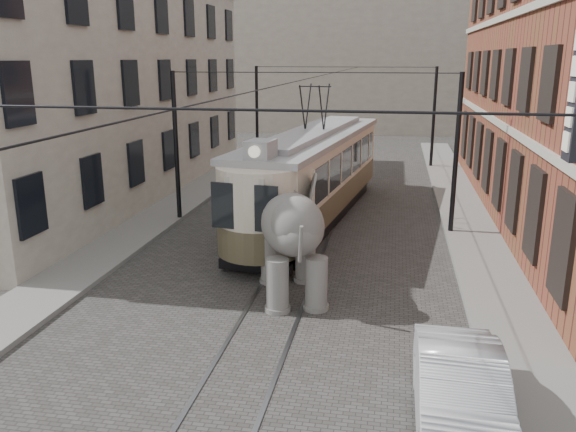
# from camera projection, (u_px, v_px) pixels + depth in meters

# --- Properties ---
(ground) EXTENTS (120.00, 120.00, 0.00)m
(ground) POSITION_uv_depth(u_px,v_px,m) (287.00, 283.00, 17.31)
(ground) COLOR #42403D
(tram_rails) EXTENTS (1.54, 80.00, 0.02)m
(tram_rails) POSITION_uv_depth(u_px,v_px,m) (287.00, 283.00, 17.30)
(tram_rails) COLOR slate
(tram_rails) RESTS_ON ground
(sidewalk_right) EXTENTS (2.00, 60.00, 0.15)m
(sidewalk_right) POSITION_uv_depth(u_px,v_px,m) (498.00, 295.00, 16.25)
(sidewalk_right) COLOR slate
(sidewalk_right) RESTS_ON ground
(sidewalk_left) EXTENTS (2.00, 60.00, 0.15)m
(sidewalk_left) POSITION_uv_depth(u_px,v_px,m) (85.00, 267.00, 18.41)
(sidewalk_left) COLOR slate
(sidewalk_left) RESTS_ON ground
(stucco_building) EXTENTS (7.00, 24.00, 10.00)m
(stucco_building) POSITION_uv_depth(u_px,v_px,m) (96.00, 90.00, 27.39)
(stucco_building) COLOR gray
(stucco_building) RESTS_ON ground
(distant_block) EXTENTS (28.00, 10.00, 14.00)m
(distant_block) POSITION_uv_depth(u_px,v_px,m) (366.00, 52.00, 53.44)
(distant_block) COLOR gray
(distant_block) RESTS_ON ground
(catenary) EXTENTS (11.00, 30.20, 6.00)m
(catenary) POSITION_uv_depth(u_px,v_px,m) (306.00, 156.00, 21.30)
(catenary) COLOR black
(catenary) RESTS_ON ground
(tram) EXTENTS (4.62, 13.98, 5.45)m
(tram) POSITION_uv_depth(u_px,v_px,m) (314.00, 154.00, 23.43)
(tram) COLOR beige
(tram) RESTS_ON ground
(elephant) EXTENTS (4.29, 5.87, 3.22)m
(elephant) POSITION_uv_depth(u_px,v_px,m) (292.00, 241.00, 16.03)
(elephant) COLOR slate
(elephant) RESTS_ON ground
(parked_car) EXTENTS (1.54, 4.38, 1.44)m
(parked_car) POSITION_uv_depth(u_px,v_px,m) (461.00, 396.00, 10.25)
(parked_car) COLOR #B8B8BD
(parked_car) RESTS_ON ground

